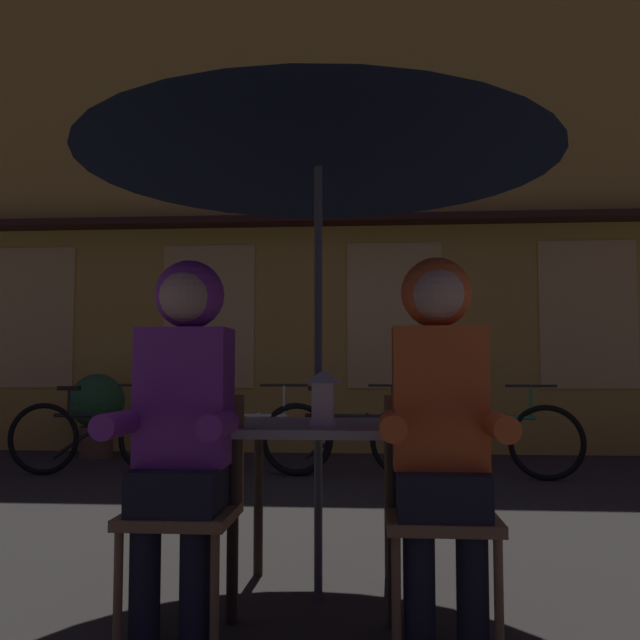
# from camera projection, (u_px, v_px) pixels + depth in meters

# --- Properties ---
(ground_plane) EXTENTS (60.00, 60.00, 0.00)m
(ground_plane) POSITION_uv_depth(u_px,v_px,m) (318.00, 598.00, 2.95)
(ground_plane) COLOR #2D2B28
(cafe_table) EXTENTS (0.72, 0.72, 0.74)m
(cafe_table) POSITION_uv_depth(u_px,v_px,m) (318.00, 447.00, 3.00)
(cafe_table) COLOR #B2AD9E
(cafe_table) RESTS_ON ground_plane
(patio_umbrella) EXTENTS (2.10, 2.10, 2.31)m
(patio_umbrella) POSITION_uv_depth(u_px,v_px,m) (318.00, 125.00, 3.10)
(patio_umbrella) COLOR #4C4C51
(patio_umbrella) RESTS_ON ground_plane
(lantern) EXTENTS (0.11, 0.11, 0.23)m
(lantern) POSITION_uv_depth(u_px,v_px,m) (323.00, 396.00, 2.91)
(lantern) COLOR white
(lantern) RESTS_ON cafe_table
(chair_left) EXTENTS (0.40, 0.40, 0.87)m
(chair_left) POSITION_uv_depth(u_px,v_px,m) (186.00, 496.00, 2.65)
(chair_left) COLOR olive
(chair_left) RESTS_ON ground_plane
(chair_right) EXTENTS (0.40, 0.40, 0.87)m
(chair_right) POSITION_uv_depth(u_px,v_px,m) (439.00, 499.00, 2.58)
(chair_right) COLOR olive
(chair_right) RESTS_ON ground_plane
(person_left_hooded) EXTENTS (0.45, 0.56, 1.40)m
(person_left_hooded) POSITION_uv_depth(u_px,v_px,m) (183.00, 403.00, 2.62)
(person_left_hooded) COLOR black
(person_left_hooded) RESTS_ON ground_plane
(person_right_hooded) EXTENTS (0.45, 0.56, 1.40)m
(person_right_hooded) POSITION_uv_depth(u_px,v_px,m) (440.00, 404.00, 2.55)
(person_right_hooded) COLOR black
(person_right_hooded) RESTS_ON ground_plane
(shopfront_building) EXTENTS (10.00, 0.93, 6.20)m
(shopfront_building) POSITION_uv_depth(u_px,v_px,m) (303.00, 197.00, 8.58)
(shopfront_building) COLOR gold
(shopfront_building) RESTS_ON ground_plane
(bicycle_nearest) EXTENTS (1.68, 0.18, 0.84)m
(bicycle_nearest) POSITION_uv_depth(u_px,v_px,m) (98.00, 437.00, 6.41)
(bicycle_nearest) COLOR black
(bicycle_nearest) RESTS_ON ground_plane
(bicycle_second) EXTENTS (1.68, 0.08, 0.84)m
(bicycle_second) POSITION_uv_depth(u_px,v_px,m) (241.00, 437.00, 6.37)
(bicycle_second) COLOR black
(bicycle_second) RESTS_ON ground_plane
(bicycle_third) EXTENTS (1.67, 0.28, 0.84)m
(bicycle_third) POSITION_uv_depth(u_px,v_px,m) (350.00, 438.00, 6.32)
(bicycle_third) COLOR black
(bicycle_third) RESTS_ON ground_plane
(bicycle_fourth) EXTENTS (1.66, 0.35, 0.84)m
(bicycle_fourth) POSITION_uv_depth(u_px,v_px,m) (486.00, 439.00, 6.21)
(bicycle_fourth) COLOR black
(bicycle_fourth) RESTS_ON ground_plane
(potted_plant) EXTENTS (0.60, 0.60, 0.92)m
(potted_plant) POSITION_uv_depth(u_px,v_px,m) (97.00, 408.00, 7.69)
(potted_plant) COLOR brown
(potted_plant) RESTS_ON ground_plane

